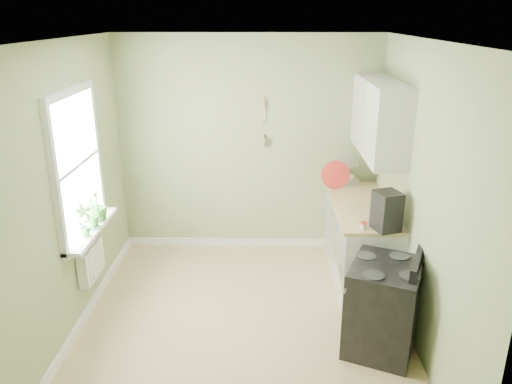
{
  "coord_description": "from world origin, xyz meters",
  "views": [
    {
      "loc": [
        0.21,
        -4.2,
        2.9
      ],
      "look_at": [
        0.12,
        0.55,
        1.2
      ],
      "focal_mm": 35.0,
      "sensor_mm": 36.0,
      "label": 1
    }
  ],
  "objects_px": {
    "stove": "(383,306)",
    "coffee_maker": "(386,212)",
    "stand_mixer": "(348,170)",
    "kettle": "(333,175)"
  },
  "relations": [
    {
      "from": "stove",
      "to": "stand_mixer",
      "type": "bearing_deg",
      "value": 91.19
    },
    {
      "from": "stand_mixer",
      "to": "kettle",
      "type": "bearing_deg",
      "value": -174.25
    },
    {
      "from": "coffee_maker",
      "to": "stove",
      "type": "bearing_deg",
      "value": -99.95
    },
    {
      "from": "coffee_maker",
      "to": "kettle",
      "type": "bearing_deg",
      "value": 103.28
    },
    {
      "from": "stand_mixer",
      "to": "coffee_maker",
      "type": "height_order",
      "value": "coffee_maker"
    },
    {
      "from": "stove",
      "to": "coffee_maker",
      "type": "relative_size",
      "value": 2.45
    },
    {
      "from": "stand_mixer",
      "to": "coffee_maker",
      "type": "xyz_separation_m",
      "value": [
        0.15,
        -1.44,
        0.03
      ]
    },
    {
      "from": "stove",
      "to": "kettle",
      "type": "xyz_separation_m",
      "value": [
        -0.23,
        2.03,
        0.59
      ]
    },
    {
      "from": "kettle",
      "to": "coffee_maker",
      "type": "height_order",
      "value": "coffee_maker"
    },
    {
      "from": "stove",
      "to": "kettle",
      "type": "bearing_deg",
      "value": 96.39
    }
  ]
}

